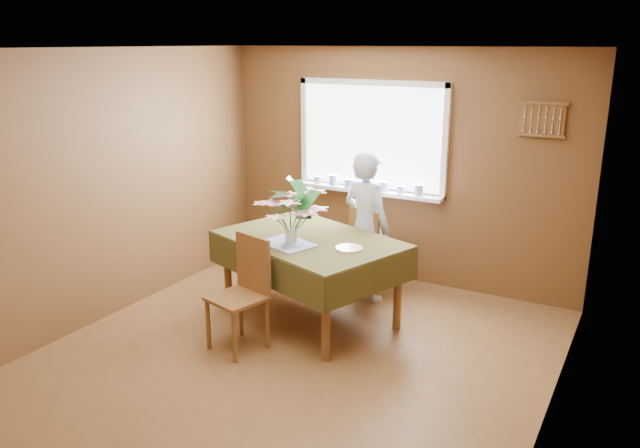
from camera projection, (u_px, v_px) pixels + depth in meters
The scene contains 15 objects.
floor at pixel (288, 362), 5.15m from camera, with size 4.50×4.50×0.00m, color brown.
ceiling at pixel (283, 48), 4.45m from camera, with size 4.50×4.50×0.00m, color white.
wall_back at pixel (397, 167), 6.68m from camera, with size 4.00×4.00×0.00m, color brown.
wall_front at pixel (29, 330), 2.91m from camera, with size 4.00×4.00×0.00m, color brown.
wall_left at pixel (101, 188), 5.73m from camera, with size 4.50×4.50×0.00m, color brown.
wall_right at pixel (558, 259), 3.86m from camera, with size 4.50×4.50×0.00m, color brown.
window_assembly at pixel (370, 157), 6.75m from camera, with size 1.72×0.20×1.22m.
spoon_rack at pixel (542, 119), 5.81m from camera, with size 0.44×0.05×0.33m.
dining_table at pixel (309, 248), 5.78m from camera, with size 1.93×1.60×0.81m.
chair_far at pixel (371, 248), 6.40m from camera, with size 0.51×0.51×0.94m.
chair_near at pixel (244, 288), 5.30m from camera, with size 0.51×0.51×0.97m.
seated_woman at pixel (366, 226), 6.25m from camera, with size 0.56×0.37×1.53m, color white.
flower_bouquet at pixel (291, 209), 5.50m from camera, with size 0.57×0.57×0.49m.
side_plate at pixel (349, 248), 5.44m from camera, with size 0.24×0.24×0.01m, color white.
table_knife at pixel (296, 247), 5.47m from camera, with size 0.02×0.24×0.00m, color silver.
Camera 1 is at (2.48, -3.91, 2.55)m, focal length 35.00 mm.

